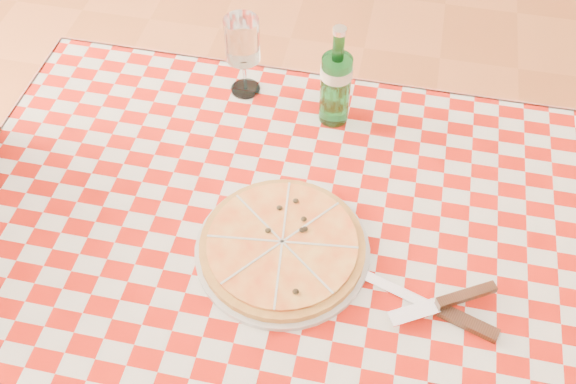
% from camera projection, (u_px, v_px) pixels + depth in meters
% --- Properties ---
extents(dining_table, '(1.20, 0.80, 0.75)m').
position_uv_depth(dining_table, '(292.00, 268.00, 1.24)').
color(dining_table, brown).
rests_on(dining_table, ground).
extents(tablecloth, '(1.30, 0.90, 0.01)m').
position_uv_depth(tablecloth, '(292.00, 241.00, 1.16)').
color(tablecloth, '#A4130A').
rests_on(tablecloth, dining_table).
extents(pizza_plate, '(0.34, 0.34, 0.04)m').
position_uv_depth(pizza_plate, '(282.00, 246.00, 1.13)').
color(pizza_plate, '#C78242').
rests_on(pizza_plate, tablecloth).
extents(water_bottle, '(0.07, 0.07, 0.23)m').
position_uv_depth(water_bottle, '(336.00, 76.00, 1.26)').
color(water_bottle, '#1B6D2B').
rests_on(water_bottle, tablecloth).
extents(wine_glass, '(0.08, 0.08, 0.18)m').
position_uv_depth(wine_glass, '(243.00, 57.00, 1.33)').
color(wine_glass, white).
rests_on(wine_glass, tablecloth).
extents(cutlery, '(0.30, 0.27, 0.03)m').
position_uv_depth(cutlery, '(437.00, 306.00, 1.06)').
color(cutlery, silver).
rests_on(cutlery, tablecloth).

